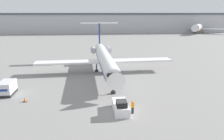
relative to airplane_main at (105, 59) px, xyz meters
name	(u,v)px	position (x,y,z in m)	size (l,w,h in m)	color
ground_plane	(120,113)	(0.64, -20.55, -3.12)	(600.00, 600.00, 0.00)	gray
terminal_building	(96,23)	(0.64, 99.45, 3.26)	(180.00, 16.80, 12.70)	#B2B2B7
airplane_main	(105,59)	(0.00, 0.00, 0.00)	(30.16, 32.06, 10.19)	white
pushback_tug	(121,107)	(0.80, -20.19, -2.40)	(1.92, 4.48, 1.92)	silver
luggage_cart	(7,88)	(-16.62, -12.05, -2.03)	(2.05, 3.64, 2.18)	#232326
worker_near_tug	(133,107)	(2.29, -20.86, -2.17)	(0.40, 0.25, 1.80)	#232838
traffic_cone_left	(25,100)	(-12.94, -15.48, -2.81)	(0.56, 0.56, 0.65)	black
airplane_parked_far_left	(199,27)	(66.01, 88.96, 0.79)	(33.78, 26.75, 11.11)	silver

